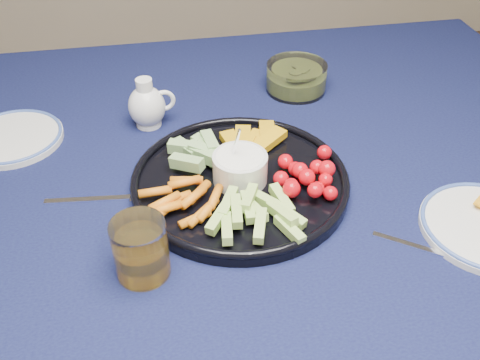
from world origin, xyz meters
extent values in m
cylinder|color=#4A2618|center=(0.72, 0.42, 0.35)|extent=(0.07, 0.07, 0.70)
cube|color=#4A2618|center=(0.00, 0.00, 0.72)|extent=(1.60, 1.00, 0.04)
cube|color=#0D0D34|center=(0.00, 0.00, 0.74)|extent=(1.66, 1.06, 0.01)
cube|color=#0D0D34|center=(0.00, 0.53, 0.60)|extent=(1.66, 0.01, 0.30)
cylinder|color=black|center=(0.10, -0.08, 0.75)|extent=(0.37, 0.37, 0.02)
torus|color=black|center=(0.10, -0.08, 0.77)|extent=(0.37, 0.37, 0.01)
cylinder|color=silver|center=(0.10, -0.08, 0.79)|extent=(0.09, 0.09, 0.05)
cylinder|color=white|center=(0.10, -0.08, 0.81)|extent=(0.08, 0.08, 0.01)
cylinder|color=white|center=(-0.04, 0.15, 0.75)|extent=(0.05, 0.05, 0.01)
ellipsoid|color=white|center=(-0.04, 0.15, 0.79)|extent=(0.07, 0.07, 0.08)
cylinder|color=white|center=(-0.04, 0.15, 0.83)|extent=(0.03, 0.03, 0.03)
torus|color=white|center=(-0.01, 0.15, 0.80)|extent=(0.05, 0.01, 0.05)
torus|color=#3B57A7|center=(-0.04, 0.15, 0.82)|extent=(0.04, 0.04, 0.00)
cylinder|color=white|center=(0.28, 0.23, 0.78)|extent=(0.13, 0.13, 0.06)
cylinder|color=#5D6A1E|center=(0.28, 0.23, 0.77)|extent=(0.11, 0.11, 0.03)
cylinder|color=white|center=(-0.07, -0.24, 0.79)|extent=(0.08, 0.08, 0.09)
cylinder|color=gold|center=(-0.07, -0.24, 0.77)|extent=(0.07, 0.07, 0.05)
cube|color=white|center=(-0.15, -0.07, 0.75)|extent=(0.15, 0.03, 0.00)
cube|color=white|center=(-0.07, -0.08, 0.75)|extent=(0.04, 0.03, 0.00)
cube|color=white|center=(0.33, -0.27, 0.75)|extent=(0.11, 0.08, 0.00)
cube|color=white|center=(0.39, -0.31, 0.75)|extent=(0.04, 0.03, 0.00)
cylinder|color=silver|center=(-0.30, 0.13, 0.75)|extent=(0.19, 0.19, 0.01)
torus|color=#3B57A7|center=(-0.30, 0.13, 0.76)|extent=(0.19, 0.19, 0.01)
camera|label=1|loc=(-0.03, -0.77, 1.33)|focal=40.00mm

